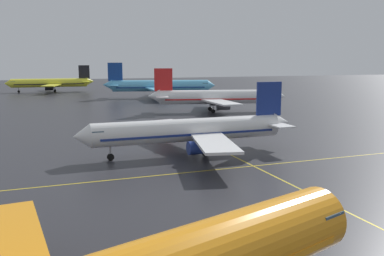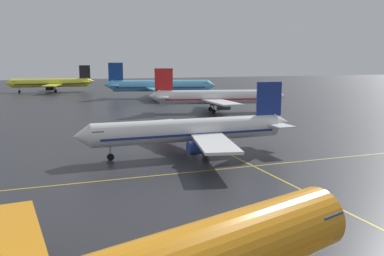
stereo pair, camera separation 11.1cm
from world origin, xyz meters
TOP-DOWN VIEW (x-y plane):
  - airliner_second_row at (-4.97, 48.89)m, footprint 32.32×27.98m
  - airliner_third_row at (18.02, 92.39)m, footprint 35.91×30.53m
  - airliner_far_left_stand at (15.07, 137.01)m, footprint 39.56×33.69m
  - airliner_far_right_stand at (-20.22, 179.09)m, footprint 35.93×30.97m
  - taxiway_markings at (0.00, 18.86)m, footprint 162.66×91.79m

SIDE VIEW (x-z plane):
  - taxiway_markings at x=0.00m, z-range 0.00..0.01m
  - airliner_second_row at x=-4.97m, z-range -1.60..8.48m
  - airliner_far_right_stand at x=-20.22m, z-range -1.77..9.40m
  - airliner_third_row at x=18.02m, z-range -1.79..9.48m
  - airliner_far_left_stand at x=15.07m, z-range -1.97..10.48m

